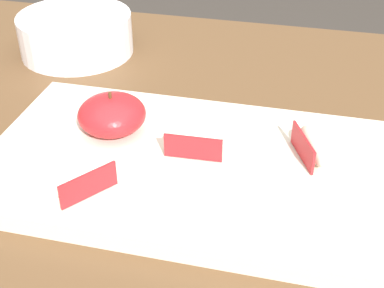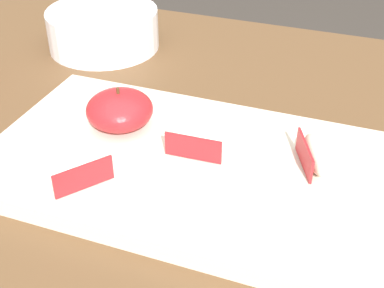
% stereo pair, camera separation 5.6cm
% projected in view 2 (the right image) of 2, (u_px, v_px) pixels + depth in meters
% --- Properties ---
extents(dining_table, '(1.48, 0.80, 0.74)m').
position_uv_depth(dining_table, '(189.00, 206.00, 0.69)').
color(dining_table, brown).
rests_on(dining_table, ground_plane).
extents(cutting_board, '(0.45, 0.26, 0.02)m').
position_uv_depth(cutting_board, '(192.00, 167.00, 0.58)').
color(cutting_board, beige).
rests_on(cutting_board, dining_table).
extents(apple_half_skin_up, '(0.08, 0.08, 0.05)m').
position_uv_depth(apple_half_skin_up, '(120.00, 110.00, 0.62)').
color(apple_half_skin_up, '#B21E23').
rests_on(apple_half_skin_up, cutting_board).
extents(apple_wedge_middle, '(0.07, 0.03, 0.03)m').
position_uv_depth(apple_wedge_middle, '(196.00, 142.00, 0.58)').
color(apple_wedge_middle, '#F4EACC').
rests_on(apple_wedge_middle, cutting_board).
extents(apple_wedge_left, '(0.06, 0.07, 0.03)m').
position_uv_depth(apple_wedge_left, '(79.00, 171.00, 0.53)').
color(apple_wedge_left, '#F4EACC').
rests_on(apple_wedge_left, cutting_board).
extents(apple_wedge_right, '(0.05, 0.07, 0.03)m').
position_uv_depth(apple_wedge_right, '(315.00, 154.00, 0.56)').
color(apple_wedge_right, '#F4EACC').
rests_on(apple_wedge_right, cutting_board).
extents(ceramic_fruit_bowl, '(0.18, 0.18, 0.06)m').
position_uv_depth(ceramic_fruit_bowl, '(103.00, 28.00, 0.85)').
color(ceramic_fruit_bowl, white).
rests_on(ceramic_fruit_bowl, dining_table).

